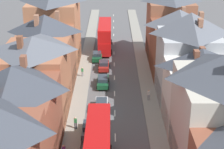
# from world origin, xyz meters

# --- Properties ---
(pavement_left) EXTENTS (2.20, 104.00, 0.14)m
(pavement_left) POSITION_xyz_m (-5.10, 38.00, 0.07)
(pavement_left) COLOR gray
(pavement_left) RESTS_ON ground
(pavement_right) EXTENTS (2.20, 104.00, 0.14)m
(pavement_right) POSITION_xyz_m (5.10, 38.00, 0.07)
(pavement_right) COLOR gray
(pavement_right) RESTS_ON ground
(centre_line_dashes) EXTENTS (0.14, 97.80, 0.01)m
(centre_line_dashes) POSITION_xyz_m (0.00, 36.00, 0.01)
(centre_line_dashes) COLOR silver
(centre_line_dashes) RESTS_ON ground
(terrace_row_left) EXTENTS (8.00, 64.70, 14.35)m
(terrace_row_left) POSITION_xyz_m (-10.19, 21.24, 5.99)
(terrace_row_left) COLOR #ADB2B7
(terrace_row_left) RESTS_ON ground
(terrace_row_right) EXTENTS (8.00, 69.37, 14.26)m
(terrace_row_right) POSITION_xyz_m (10.19, 20.62, 6.00)
(terrace_row_right) COLOR #935138
(terrace_row_right) RESTS_ON ground
(double_decker_bus_lead) EXTENTS (2.74, 10.80, 5.30)m
(double_decker_bus_lead) POSITION_xyz_m (-1.81, 56.19, 2.82)
(double_decker_bus_lead) COLOR red
(double_decker_bus_lead) RESTS_ON ground
(double_decker_bus_mid_street) EXTENTS (2.74, 10.80, 5.30)m
(double_decker_bus_mid_street) POSITION_xyz_m (-1.81, 17.47, 2.82)
(double_decker_bus_mid_street) COLOR #B70F0F
(double_decker_bus_mid_street) RESTS_ON ground
(car_near_blue) EXTENTS (1.90, 4.54, 1.60)m
(car_near_blue) POSITION_xyz_m (-1.80, 38.85, 0.81)
(car_near_blue) COLOR #144728
(car_near_blue) RESTS_ON ground
(car_near_silver) EXTENTS (1.90, 3.83, 1.64)m
(car_near_silver) POSITION_xyz_m (-3.10, 49.99, 0.82)
(car_near_silver) COLOR #144728
(car_near_silver) RESTS_ON ground
(car_parked_left_a) EXTENTS (1.90, 3.85, 1.71)m
(car_parked_left_a) POSITION_xyz_m (-3.10, 24.52, 0.86)
(car_parked_left_a) COLOR #4C515B
(car_parked_left_a) RESTS_ON ground
(car_parked_right_a) EXTENTS (1.90, 3.83, 1.60)m
(car_parked_right_a) POSITION_xyz_m (-1.80, 69.03, 0.81)
(car_parked_right_a) COLOR gray
(car_parked_right_a) RESTS_ON ground
(car_parked_left_b) EXTENTS (1.90, 4.46, 1.70)m
(car_parked_left_b) POSITION_xyz_m (-1.80, 30.55, 0.85)
(car_parked_left_b) COLOR #B7BABF
(car_parked_left_b) RESTS_ON ground
(car_mid_white) EXTENTS (1.90, 4.02, 1.62)m
(car_mid_white) POSITION_xyz_m (-1.80, 45.48, 0.82)
(car_mid_white) COLOR maroon
(car_mid_white) RESTS_ON ground
(pedestrian_mid_right) EXTENTS (0.36, 0.22, 1.61)m
(pedestrian_mid_right) POSITION_xyz_m (-4.90, 25.85, 1.03)
(pedestrian_mid_right) COLOR #23232D
(pedestrian_mid_right) RESTS_ON pavement_left
(pedestrian_far_left) EXTENTS (0.36, 0.22, 1.61)m
(pedestrian_far_left) POSITION_xyz_m (4.85, 33.65, 1.03)
(pedestrian_far_left) COLOR gray
(pedestrian_far_left) RESTS_ON pavement_right
(pedestrian_far_right) EXTENTS (0.36, 0.22, 1.61)m
(pedestrian_far_right) POSITION_xyz_m (-5.25, 42.28, 1.03)
(pedestrian_far_right) COLOR gray
(pedestrian_far_right) RESTS_ON pavement_left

